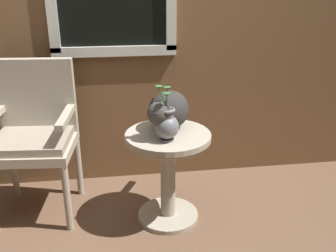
% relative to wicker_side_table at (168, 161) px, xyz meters
% --- Properties ---
extents(ground_plane, '(6.00, 6.00, 0.00)m').
position_rel_wicker_side_table_xyz_m(ground_plane, '(-0.25, -0.10, -0.42)').
color(ground_plane, brown).
extents(back_wall, '(4.00, 0.07, 2.60)m').
position_rel_wicker_side_table_xyz_m(back_wall, '(-0.26, 0.62, 0.88)').
color(back_wall, brown).
rests_on(back_wall, ground_plane).
extents(wicker_side_table, '(0.53, 0.53, 0.60)m').
position_rel_wicker_side_table_xyz_m(wicker_side_table, '(0.00, 0.00, 0.00)').
color(wicker_side_table, '#B2A893').
rests_on(wicker_side_table, ground_plane).
extents(wicker_chair, '(0.55, 0.51, 1.01)m').
position_rel_wicker_side_table_xyz_m(wicker_chair, '(-0.84, 0.26, 0.15)').
color(wicker_chair, '#B2A893').
rests_on(wicker_chair, ground_plane).
extents(cat, '(0.34, 0.55, 0.25)m').
position_rel_wicker_side_table_xyz_m(cat, '(0.01, 0.07, 0.31)').
color(cat, '#33302D').
rests_on(cat, wicker_side_table).
extents(pewter_vase_with_ivy, '(0.14, 0.14, 0.33)m').
position_rel_wicker_side_table_xyz_m(pewter_vase_with_ivy, '(-0.02, -0.10, 0.28)').
color(pewter_vase_with_ivy, slate).
rests_on(pewter_vase_with_ivy, wicker_side_table).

